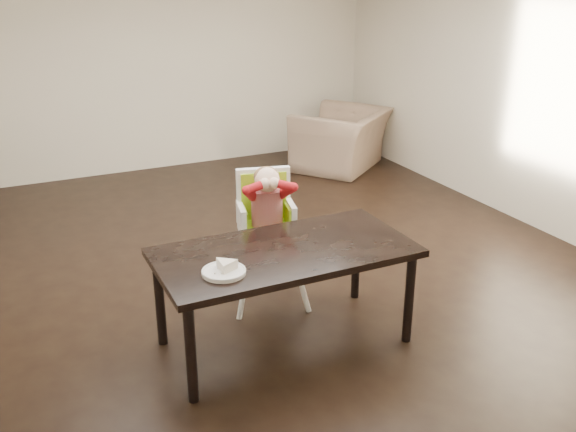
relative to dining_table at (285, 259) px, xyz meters
name	(u,v)px	position (x,y,z in m)	size (l,w,h in m)	color
ground	(264,270)	(0.32, 1.14, -0.67)	(7.00, 7.00, 0.00)	black
room_walls	(260,63)	(0.32, 1.14, 1.18)	(6.02, 7.02, 2.71)	beige
dining_table	(285,259)	(0.00, 0.00, 0.00)	(1.80, 0.90, 0.75)	black
high_chair	(266,207)	(0.16, 0.68, 0.14)	(0.58, 0.58, 1.14)	white
plate	(225,269)	(-0.51, -0.17, 0.11)	(0.29, 0.29, 0.08)	white
armchair	(341,130)	(2.52, 3.59, -0.15)	(1.20, 0.78, 1.05)	#967960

